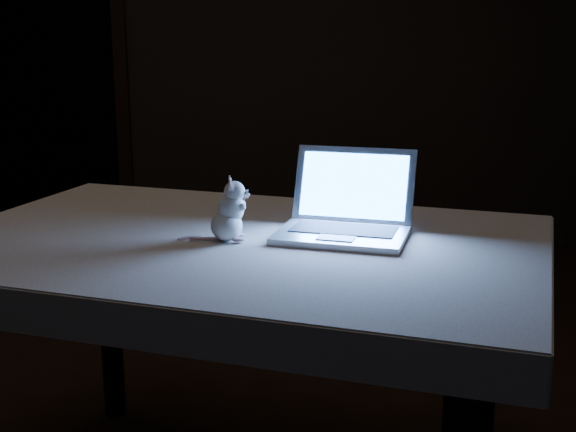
{
  "coord_description": "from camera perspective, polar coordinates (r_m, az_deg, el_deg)",
  "views": [
    {
      "loc": [
        0.35,
        -2.35,
        1.38
      ],
      "look_at": [
        0.38,
        -0.36,
        0.9
      ],
      "focal_mm": 48.0,
      "sensor_mm": 36.0,
      "label": 1
    }
  ],
  "objects": [
    {
      "name": "plush_mouse",
      "position": [
        2.06,
        -4.6,
        0.49
      ],
      "size": [
        0.18,
        0.18,
        0.17
      ],
      "primitive_type": null,
      "rotation": [
        0.0,
        0.0,
        -0.77
      ],
      "color": "silver",
      "rests_on": "tablecloth"
    },
    {
      "name": "table",
      "position": [
        2.25,
        -3.62,
        -11.95
      ],
      "size": [
        1.77,
        1.44,
        0.82
      ],
      "primitive_type": null,
      "rotation": [
        0.0,
        0.0,
        -0.34
      ],
      "color": "black",
      "rests_on": "floor"
    },
    {
      "name": "tablecloth",
      "position": [
        2.09,
        -2.39,
        -3.21
      ],
      "size": [
        1.96,
        1.77,
        0.1
      ],
      "primitive_type": null,
      "rotation": [
        0.0,
        0.0,
        -0.53
      ],
      "color": "beige",
      "rests_on": "table"
    },
    {
      "name": "laptop",
      "position": [
        2.07,
        4.02,
        1.48
      ],
      "size": [
        0.42,
        0.39,
        0.24
      ],
      "primitive_type": null,
      "rotation": [
        0.0,
        0.0,
        -0.3
      ],
      "color": "#BCBCC1",
      "rests_on": "tablecloth"
    },
    {
      "name": "back_wall",
      "position": [
        4.87,
        -5.09,
        12.58
      ],
      "size": [
        4.5,
        0.04,
        2.6
      ],
      "primitive_type": "cube",
      "color": "black",
      "rests_on": "ground"
    },
    {
      "name": "doorway",
      "position": [
        5.07,
        -17.69,
        9.39
      ],
      "size": [
        1.06,
        0.36,
        2.13
      ],
      "primitive_type": null,
      "color": "black",
      "rests_on": "back_wall"
    }
  ]
}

